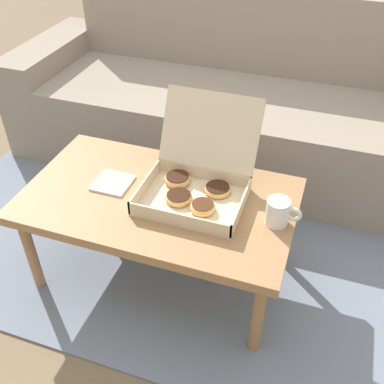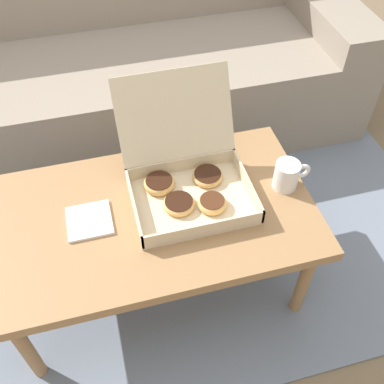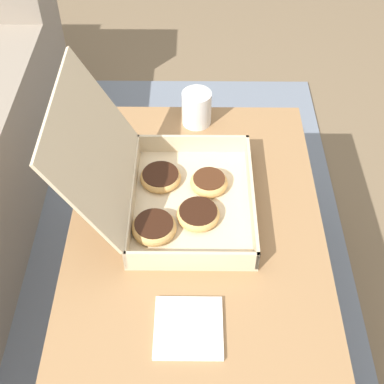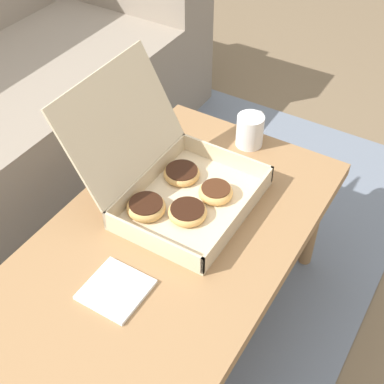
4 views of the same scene
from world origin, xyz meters
name	(u,v)px [view 2 (image 2 of 4)]	position (x,y,z in m)	size (l,w,h in m)	color
ground_plane	(150,242)	(0.00, 0.00, 0.00)	(12.00, 12.00, 0.00)	#756047
area_rug	(138,191)	(0.00, 0.30, 0.01)	(2.53, 2.00, 0.01)	slate
couch	(113,74)	(0.00, 0.82, 0.31)	(2.41, 0.85, 0.91)	gray
coffee_table	(154,220)	(0.00, -0.20, 0.39)	(1.07, 0.62, 0.43)	#997047
pastry_box	(186,177)	(0.13, -0.12, 0.49)	(0.40, 0.45, 0.33)	beige
coffee_mug	(287,175)	(0.47, -0.20, 0.49)	(0.13, 0.08, 0.10)	white
napkin_stack	(89,221)	(-0.21, -0.18, 0.44)	(0.14, 0.14, 0.01)	white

